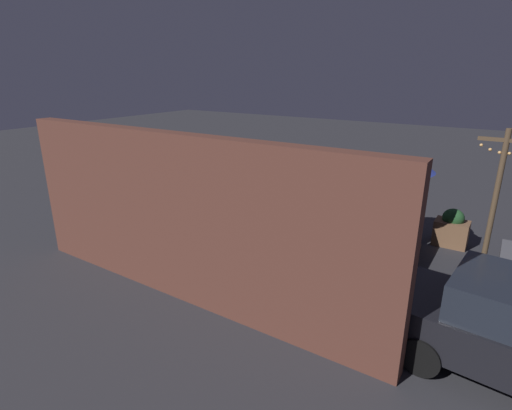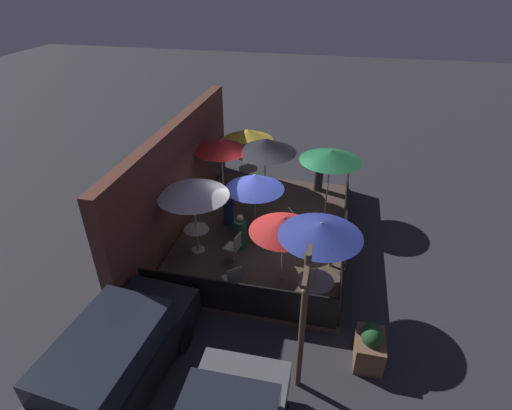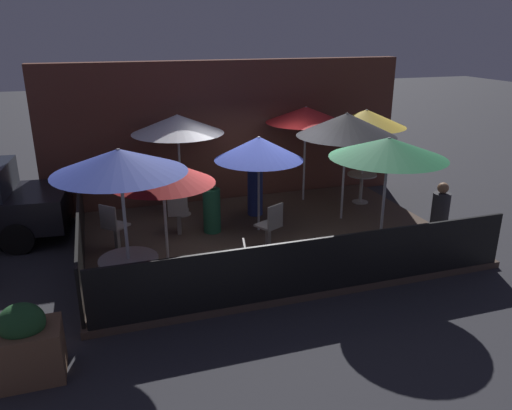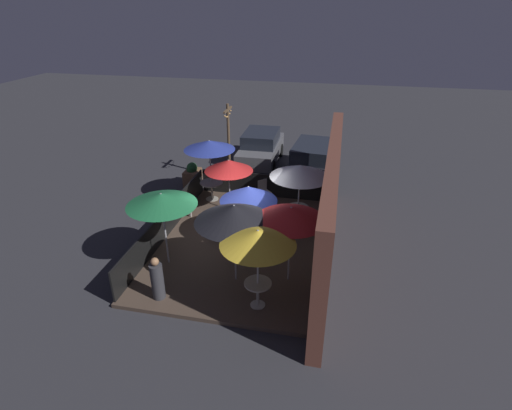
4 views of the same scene
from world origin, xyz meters
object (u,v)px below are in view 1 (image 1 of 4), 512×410
patron_1 (203,194)px  dining_table_1 (270,264)px  dining_table_2 (147,218)px  patron_0 (224,239)px  patio_umbrella_0 (395,163)px  patio_chair_3 (335,214)px  patio_umbrella_6 (158,175)px  patio_umbrella_2 (142,165)px  planter_box (451,229)px  patio_umbrella_5 (253,185)px  patron_2 (281,243)px  patio_umbrella_4 (248,150)px  patio_chair_1 (307,250)px  patio_umbrella_7 (353,185)px  dining_table_0 (388,226)px  patio_chair_0 (277,220)px  patio_chair_2 (367,259)px  patio_umbrella_3 (190,162)px  patio_umbrella_1 (271,196)px  light_post (496,196)px

patron_1 → dining_table_1: bearing=172.5°
dining_table_2 → patron_0: (-2.72, 0.02, 0.04)m
patio_umbrella_0 → patio_chair_3: bearing=-12.5°
patio_umbrella_6 → dining_table_1: (-3.07, -0.10, -1.53)m
patio_umbrella_2 → patron_1: bearing=-85.0°
planter_box → patio_umbrella_2: bearing=31.6°
patio_umbrella_0 → dining_table_1: size_ratio=3.18×
patio_umbrella_5 → dining_table_1: bearing=134.0°
patron_2 → dining_table_1: bearing=-80.8°
dining_table_2 → patron_2: patron_2 is taller
patio_umbrella_4 → patron_1: patio_umbrella_4 is taller
patron_2 → patio_chair_3: bearing=74.7°
patron_0 → planter_box: patron_0 is taller
patio_chair_1 → dining_table_1: bearing=0.0°
patio_umbrella_7 → dining_table_0: patio_umbrella_7 is taller
patio_umbrella_5 → patron_0: (0.22, 0.93, -1.16)m
patio_umbrella_0 → dining_table_1: bearing=68.2°
planter_box → patio_chair_0: bearing=30.8°
patio_chair_2 → patron_0: patron_0 is taller
patio_umbrella_3 → patio_umbrella_6: bearing=101.7°
patio_chair_2 → planter_box: size_ratio=0.89×
patio_umbrella_5 → dining_table_2: 3.31m
patio_umbrella_4 → patio_chair_3: patio_umbrella_4 is taller
patio_umbrella_0 → dining_table_0: 1.68m
dining_table_2 → patio_chair_2: size_ratio=0.78×
patio_umbrella_1 → patio_umbrella_4: 4.66m
dining_table_0 → patio_chair_2: (-0.14, 2.08, -0.08)m
patio_umbrella_4 → patio_umbrella_5: 2.70m
dining_table_2 → light_post: light_post is taller
patio_chair_0 → patron_1: (3.28, -0.70, 0.04)m
patio_chair_2 → light_post: (-2.14, -1.97, 1.30)m
patio_umbrella_3 → dining_table_0: patio_umbrella_3 is taller
patio_umbrella_6 → patio_chair_3: (-2.88, -4.06, -1.63)m
dining_table_2 → patio_chair_2: 5.98m
light_post → patio_chair_0: bearing=11.5°
dining_table_2 → patron_1: (0.23, -2.65, 0.00)m
dining_table_2 → patron_0: patron_0 is taller
patio_umbrella_1 → patio_chair_2: bearing=-136.1°
dining_table_0 → dining_table_1: (1.44, 3.59, 0.01)m
patron_1 → light_post: 8.37m
dining_table_1 → patron_1: size_ratio=0.61×
dining_table_1 → light_post: (-3.71, -3.49, 1.22)m
patio_umbrella_3 → light_post: 7.40m
patio_chair_1 → patron_2: (0.70, -0.00, -0.01)m
patio_umbrella_1 → dining_table_2: patio_umbrella_1 is taller
planter_box → patio_umbrella_1: bearing=60.2°
patio_umbrella_1 → patio_chair_1: bearing=-102.7°
patio_umbrella_6 → planter_box: 7.93m
dining_table_2 → patio_chair_0: patio_chair_0 is taller
patron_2 → patio_umbrella_0: bearing=41.8°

